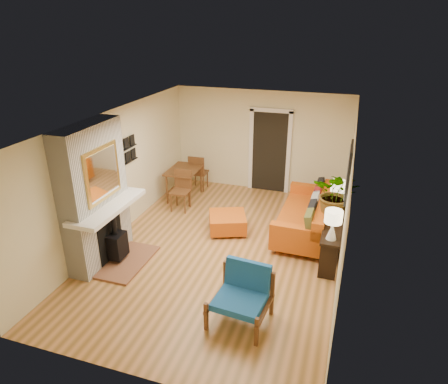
{
  "coord_description": "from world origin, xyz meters",
  "views": [
    {
      "loc": [
        2.17,
        -6.45,
        4.21
      ],
      "look_at": [
        0.0,
        0.2,
        1.15
      ],
      "focal_mm": 32.0,
      "sensor_mm": 36.0,
      "label": 1
    }
  ],
  "objects_px": {
    "ottoman": "(228,222)",
    "dining_table": "(187,175)",
    "blue_chair": "(243,291)",
    "houseplant": "(337,194)",
    "sofa": "(309,215)",
    "lamp_far": "(338,190)",
    "lamp_near": "(333,221)",
    "console_table": "(333,228)"
  },
  "relations": [
    {
      "from": "ottoman",
      "to": "blue_chair",
      "type": "height_order",
      "value": "blue_chair"
    },
    {
      "from": "ottoman",
      "to": "blue_chair",
      "type": "relative_size",
      "value": 1.09
    },
    {
      "from": "console_table",
      "to": "houseplant",
      "type": "relative_size",
      "value": 2.0
    },
    {
      "from": "blue_chair",
      "to": "lamp_near",
      "type": "distance_m",
      "value": 2.0
    },
    {
      "from": "sofa",
      "to": "blue_chair",
      "type": "xyz_separation_m",
      "value": [
        -0.61,
        -2.97,
        0.07
      ]
    },
    {
      "from": "sofa",
      "to": "lamp_near",
      "type": "height_order",
      "value": "lamp_near"
    },
    {
      "from": "console_table",
      "to": "houseplant",
      "type": "xyz_separation_m",
      "value": [
        -0.01,
        0.2,
        0.61
      ]
    },
    {
      "from": "ottoman",
      "to": "lamp_near",
      "type": "relative_size",
      "value": 1.81
    },
    {
      "from": "ottoman",
      "to": "dining_table",
      "type": "xyz_separation_m",
      "value": [
        -1.48,
        1.32,
        0.4
      ]
    },
    {
      "from": "sofa",
      "to": "dining_table",
      "type": "height_order",
      "value": "dining_table"
    },
    {
      "from": "sofa",
      "to": "console_table",
      "type": "distance_m",
      "value": 0.92
    },
    {
      "from": "lamp_far",
      "to": "lamp_near",
      "type": "bearing_deg",
      "value": -90.0
    },
    {
      "from": "blue_chair",
      "to": "ottoman",
      "type": "bearing_deg",
      "value": 112.48
    },
    {
      "from": "ottoman",
      "to": "lamp_far",
      "type": "relative_size",
      "value": 1.81
    },
    {
      "from": "lamp_far",
      "to": "houseplant",
      "type": "distance_m",
      "value": 0.5
    },
    {
      "from": "console_table",
      "to": "lamp_far",
      "type": "distance_m",
      "value": 0.83
    },
    {
      "from": "sofa",
      "to": "ottoman",
      "type": "relative_size",
      "value": 2.37
    },
    {
      "from": "blue_chair",
      "to": "lamp_near",
      "type": "bearing_deg",
      "value": 53.47
    },
    {
      "from": "lamp_far",
      "to": "houseplant",
      "type": "height_order",
      "value": "houseplant"
    },
    {
      "from": "console_table",
      "to": "lamp_near",
      "type": "bearing_deg",
      "value": -90.0
    },
    {
      "from": "sofa",
      "to": "blue_chair",
      "type": "bearing_deg",
      "value": -101.59
    },
    {
      "from": "ottoman",
      "to": "blue_chair",
      "type": "distance_m",
      "value": 2.7
    },
    {
      "from": "console_table",
      "to": "houseplant",
      "type": "bearing_deg",
      "value": 92.91
    },
    {
      "from": "sofa",
      "to": "dining_table",
      "type": "bearing_deg",
      "value": 164.88
    },
    {
      "from": "ottoman",
      "to": "houseplant",
      "type": "relative_size",
      "value": 1.06
    },
    {
      "from": "sofa",
      "to": "blue_chair",
      "type": "height_order",
      "value": "sofa"
    },
    {
      "from": "blue_chair",
      "to": "houseplant",
      "type": "relative_size",
      "value": 0.97
    },
    {
      "from": "lamp_near",
      "to": "houseplant",
      "type": "bearing_deg",
      "value": 90.64
    },
    {
      "from": "sofa",
      "to": "houseplant",
      "type": "height_order",
      "value": "houseplant"
    },
    {
      "from": "dining_table",
      "to": "houseplant",
      "type": "xyz_separation_m",
      "value": [
        3.63,
        -1.37,
        0.56
      ]
    },
    {
      "from": "dining_table",
      "to": "sofa",
      "type": "bearing_deg",
      "value": -15.12
    },
    {
      "from": "sofa",
      "to": "console_table",
      "type": "height_order",
      "value": "sofa"
    },
    {
      "from": "sofa",
      "to": "lamp_far",
      "type": "distance_m",
      "value": 0.85
    },
    {
      "from": "console_table",
      "to": "ottoman",
      "type": "bearing_deg",
      "value": 173.38
    },
    {
      "from": "sofa",
      "to": "ottoman",
      "type": "bearing_deg",
      "value": -163.73
    },
    {
      "from": "blue_chair",
      "to": "console_table",
      "type": "height_order",
      "value": "blue_chair"
    },
    {
      "from": "dining_table",
      "to": "lamp_near",
      "type": "relative_size",
      "value": 3.29
    },
    {
      "from": "sofa",
      "to": "ottoman",
      "type": "height_order",
      "value": "sofa"
    },
    {
      "from": "blue_chair",
      "to": "lamp_far",
      "type": "relative_size",
      "value": 1.66
    },
    {
      "from": "sofa",
      "to": "lamp_far",
      "type": "relative_size",
      "value": 4.3
    },
    {
      "from": "dining_table",
      "to": "console_table",
      "type": "xyz_separation_m",
      "value": [
        3.64,
        -1.57,
        -0.05
      ]
    },
    {
      "from": "blue_chair",
      "to": "console_table",
      "type": "distance_m",
      "value": 2.51
    }
  ]
}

